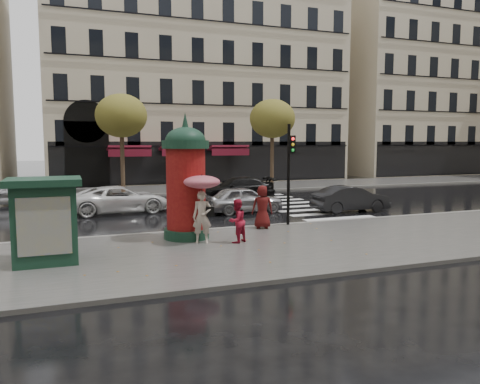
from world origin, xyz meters
name	(u,v)px	position (x,y,z in m)	size (l,w,h in m)	color
ground	(251,247)	(0.00, 0.00, 0.00)	(160.00, 160.00, 0.00)	black
near_sidewalk	(257,248)	(0.00, -0.50, 0.06)	(90.00, 7.00, 0.12)	#474744
far_sidewalk	(150,190)	(0.00, 19.00, 0.06)	(90.00, 6.00, 0.12)	#474744
near_kerb	(222,229)	(0.00, 3.00, 0.07)	(90.00, 0.25, 0.14)	slate
far_kerb	(159,194)	(0.00, 16.00, 0.07)	(90.00, 0.25, 0.14)	slate
zebra_crossing	(285,203)	(6.00, 9.60, 0.01)	(3.60, 11.75, 0.01)	silver
bldg_far_corner	(191,59)	(6.00, 30.00, 11.31)	(26.00, 14.00, 22.90)	#B7A88C
bldg_far_right	(426,74)	(34.00, 30.00, 11.31)	(24.00, 14.00, 22.90)	#B7A88C
tree_far_left	(121,116)	(-2.00, 18.00, 5.17)	(3.40, 3.40, 6.64)	#38281C
tree_far_right	(272,119)	(9.00, 18.00, 5.17)	(3.40, 3.40, 6.64)	#38281C
woman_umbrella	(202,197)	(-1.48, 0.69, 1.66)	(1.21, 1.21, 2.33)	#B8A897
woman_red	(237,221)	(-0.39, 0.31, 0.85)	(0.71, 0.55, 1.46)	#A5142B
man_burgundy	(262,207)	(1.44, 2.40, 0.96)	(0.82, 0.53, 1.68)	#4E100F
morris_column	(186,179)	(-1.77, 1.65, 2.21)	(1.62, 1.62, 4.36)	#143424
traffic_light	(290,164)	(2.76, 2.72, 2.58)	(0.26, 0.38, 4.06)	black
newsstand	(45,219)	(-6.26, -0.23, 1.33)	(1.96, 1.65, 2.36)	#143424
car_silver	(244,200)	(2.49, 7.08, 0.66)	(1.55, 3.86, 1.31)	#A6A5AA
car_darkgrey	(350,199)	(7.61, 5.57, 0.65)	(1.37, 3.92, 1.29)	black
car_white	(120,199)	(-3.19, 9.24, 0.67)	(2.21, 4.79, 1.33)	white
car_black	(236,189)	(3.93, 12.08, 0.67)	(1.89, 4.65, 1.35)	black
car_far_silver	(0,193)	(-9.01, 14.06, 0.74)	(1.74, 4.34, 1.48)	#B5B6BB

